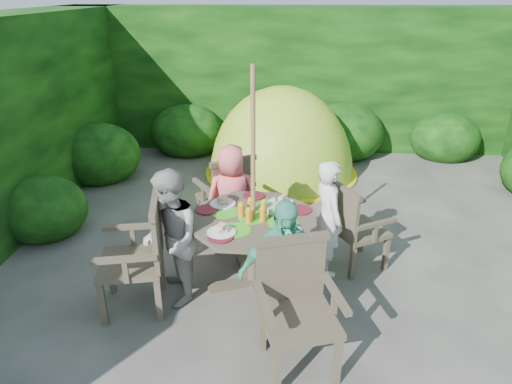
# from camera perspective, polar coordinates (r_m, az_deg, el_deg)

# --- Properties ---
(ground) EXTENTS (60.00, 60.00, 0.00)m
(ground) POSITION_cam_1_polar(r_m,az_deg,el_deg) (5.39, 7.81, -7.16)
(ground) COLOR #403E39
(ground) RESTS_ON ground
(hedge_enclosure) EXTENTS (9.00, 9.00, 2.50)m
(hedge_enclosure) POSITION_cam_1_polar(r_m,az_deg,el_deg) (6.14, 7.73, 9.50)
(hedge_enclosure) COLOR black
(hedge_enclosure) RESTS_ON ground
(patio_table) EXTENTS (1.70, 1.70, 0.91)m
(patio_table) POSITION_cam_1_polar(r_m,az_deg,el_deg) (4.46, -0.29, -4.54)
(patio_table) COLOR #3C3527
(patio_table) RESTS_ON ground
(parasol_pole) EXTENTS (0.06, 0.06, 2.20)m
(parasol_pole) POSITION_cam_1_polar(r_m,az_deg,el_deg) (4.25, -0.36, 0.87)
(parasol_pole) COLOR olive
(parasol_pole) RESTS_ON ground
(garden_chair_right) EXTENTS (0.70, 0.73, 0.93)m
(garden_chair_right) POSITION_cam_1_polar(r_m,az_deg,el_deg) (4.91, 12.04, -4.10)
(garden_chair_right) COLOR #3C3527
(garden_chair_right) RESTS_ON ground
(garden_chair_left) EXTENTS (0.67, 0.73, 1.05)m
(garden_chair_left) POSITION_cam_1_polar(r_m,az_deg,el_deg) (4.33, -14.28, -7.55)
(garden_chair_left) COLOR #3C3527
(garden_chair_left) RESTS_ON ground
(garden_chair_back) EXTENTS (0.79, 0.77, 0.99)m
(garden_chair_back) POSITION_cam_1_polar(r_m,az_deg,el_deg) (5.45, -3.56, -0.29)
(garden_chair_back) COLOR #3C3527
(garden_chair_back) RESTS_ON ground
(garden_chair_front) EXTENTS (0.73, 0.68, 1.01)m
(garden_chair_front) POSITION_cam_1_polar(r_m,az_deg,el_deg) (3.65, 5.05, -13.78)
(garden_chair_front) COLOR #3C3527
(garden_chair_front) RESTS_ON ground
(child_right) EXTENTS (0.44, 0.53, 1.25)m
(child_right) POSITION_cam_1_polar(r_m,az_deg,el_deg) (4.73, 8.96, -3.27)
(child_right) COLOR silver
(child_right) RESTS_ON ground
(child_left) EXTENTS (0.69, 0.78, 1.33)m
(child_left) POSITION_cam_1_polar(r_m,az_deg,el_deg) (4.30, -10.61, -5.78)
(child_left) COLOR #A9A8A3
(child_left) RESTS_ON ground
(child_back) EXTENTS (0.67, 0.50, 1.23)m
(child_back) POSITION_cam_1_polar(r_m,az_deg,el_deg) (5.15, -2.99, -0.71)
(child_back) COLOR #F7666E
(child_back) RESTS_ON ground
(child_front) EXTENTS (0.83, 0.55, 1.30)m
(child_front) POSITION_cam_1_polar(r_m,az_deg,el_deg) (3.80, 3.31, -9.94)
(child_front) COLOR #4DB590
(child_front) RESTS_ON ground
(dome_tent) EXTENTS (2.71, 2.71, 2.82)m
(dome_tent) POSITION_cam_1_polar(r_m,az_deg,el_deg) (7.51, 3.14, 2.40)
(dome_tent) COLOR #AAC125
(dome_tent) RESTS_ON ground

